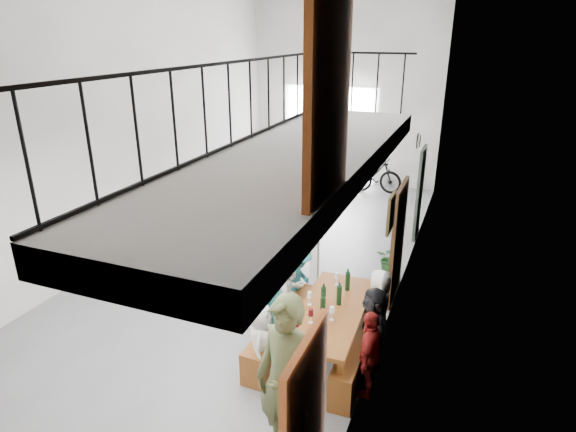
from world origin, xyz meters
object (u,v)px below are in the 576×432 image
at_px(host_standing, 286,384).
at_px(tasting_table, 331,315).
at_px(side_bench, 165,226).
at_px(serving_counter, 284,162).
at_px(bench_inner, 284,331).
at_px(bicycle_near, 340,171).
at_px(oak_barrel, 263,169).

bearing_deg(host_standing, tasting_table, 109.13).
bearing_deg(side_bench, host_standing, -44.09).
relative_size(serving_counter, host_standing, 1.00).
xyz_separation_m(bench_inner, side_bench, (-3.97, 2.76, -0.02)).
height_order(serving_counter, bicycle_near, serving_counter).
bearing_deg(bicycle_near, host_standing, -164.80).
bearing_deg(serving_counter, bench_inner, -65.78).
distance_m(oak_barrel, bicycle_near, 2.34).
bearing_deg(host_standing, oak_barrel, 133.15).
bearing_deg(host_standing, side_bench, 153.36).
bearing_deg(side_bench, oak_barrel, 85.78).
relative_size(oak_barrel, bicycle_near, 0.43).
distance_m(side_bench, bicycle_near, 5.52).
bearing_deg(bicycle_near, side_bench, 153.90).
xyz_separation_m(bench_inner, bicycle_near, (-1.31, 7.59, 0.26)).
relative_size(serving_counter, bicycle_near, 1.02).
xyz_separation_m(oak_barrel, host_standing, (4.40, -9.15, 0.57)).
distance_m(oak_barrel, serving_counter, 0.79).
relative_size(oak_barrel, host_standing, 0.42).
relative_size(tasting_table, bicycle_near, 1.08).
height_order(bench_inner, serving_counter, serving_counter).
bearing_deg(host_standing, serving_counter, 129.57).
relative_size(bench_inner, oak_barrel, 2.52).
relative_size(bench_inner, host_standing, 1.05).
height_order(tasting_table, bicycle_near, bicycle_near).
distance_m(bench_inner, oak_barrel, 8.17).
relative_size(host_standing, bicycle_near, 1.03).
bearing_deg(tasting_table, host_standing, -90.35).
bearing_deg(tasting_table, bicycle_near, 102.83).
relative_size(tasting_table, oak_barrel, 2.53).
distance_m(bench_inner, bicycle_near, 7.70).
bearing_deg(bicycle_near, oak_barrel, 99.40).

